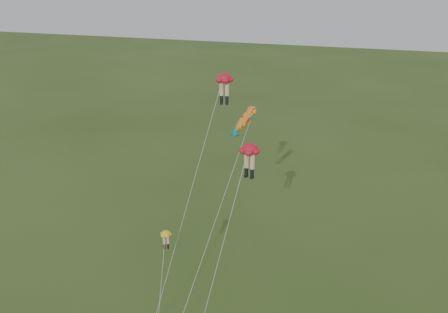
# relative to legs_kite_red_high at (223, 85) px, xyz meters

# --- Properties ---
(legs_kite_red_high) EXTENTS (4.78, 8.67, 19.95)m
(legs_kite_red_high) POSITION_rel_legs_kite_red_high_xyz_m (0.00, 0.00, 0.00)
(legs_kite_red_high) COLOR red
(legs_kite_red_high) RESTS_ON ground
(legs_kite_red_mid) EXTENTS (3.52, 8.30, 15.60)m
(legs_kite_red_mid) POSITION_rel_legs_kite_red_high_xyz_m (3.00, -3.24, -4.26)
(legs_kite_red_mid) COLOR red
(legs_kite_red_mid) RESTS_ON ground
(legs_kite_yellow) EXTENTS (1.21, 3.62, 9.43)m
(legs_kite_yellow) POSITION_rel_legs_kite_red_high_xyz_m (-2.36, -7.01, -10.49)
(legs_kite_yellow) COLOR yellow
(legs_kite_yellow) RESTS_ON ground
(fish_kite) EXTENTS (3.91, 13.15, 16.75)m
(fish_kite) POSITION_rel_legs_kite_red_high_xyz_m (1.08, 2.91, -3.66)
(fish_kite) COLOR yellow
(fish_kite) RESTS_ON ground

